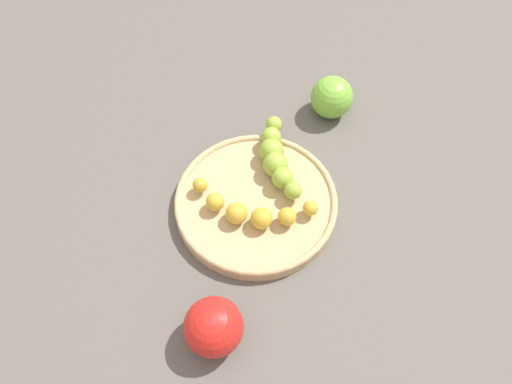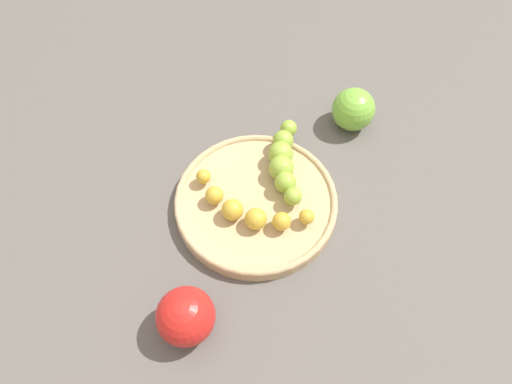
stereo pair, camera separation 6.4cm
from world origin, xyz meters
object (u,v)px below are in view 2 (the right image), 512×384
fruit_bowl (256,202)px  apple_red (186,316)px  banana_spotted (247,209)px  banana_green (284,161)px  apple_green (353,109)px

fruit_bowl → apple_red: (0.19, -0.02, 0.02)m
banana_spotted → banana_green: bearing=170.3°
banana_green → apple_green: size_ratio=2.04×
banana_green → apple_green: 0.15m
fruit_bowl → banana_spotted: (0.03, -0.00, 0.02)m
banana_spotted → apple_red: (0.16, -0.01, 0.00)m
apple_green → apple_red: size_ratio=0.94×
fruit_bowl → apple_red: size_ratio=3.24×
fruit_bowl → banana_green: size_ratio=1.68×
fruit_bowl → apple_red: 0.19m
apple_green → banana_spotted: bearing=-21.6°
banana_spotted → banana_green: banana_green is taller
banana_green → apple_green: apple_green is taller
banana_spotted → apple_green: 0.25m
fruit_bowl → banana_green: banana_green is taller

